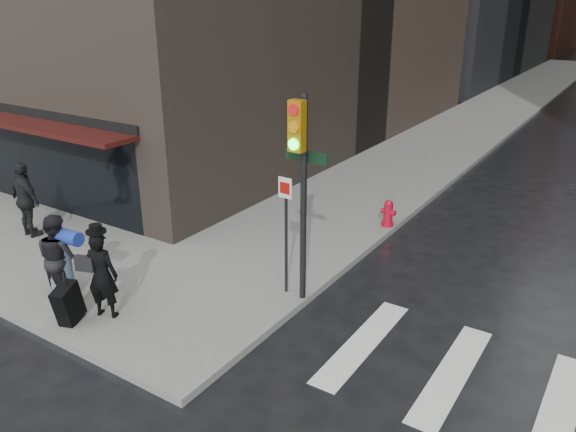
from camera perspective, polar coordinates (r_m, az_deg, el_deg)
name	(u,v)px	position (r m, az deg, el deg)	size (l,w,h in m)	color
ground	(177,311)	(11.25, -11.21, -9.43)	(140.00, 140.00, 0.00)	black
sidewalk_left	(509,102)	(34.92, 21.50, 10.74)	(4.00, 50.00, 0.15)	slate
storefront	(31,149)	(16.88, -24.61, 6.24)	(8.40, 1.11, 2.83)	black
man_overcoat	(95,279)	(10.78, -19.04, -6.10)	(0.94, 1.18, 1.85)	black
man_jeans	(59,257)	(11.65, -22.24, -3.88)	(1.24, 0.76, 1.75)	black
man_greycoat	(26,200)	(15.02, -25.07, 1.49)	(1.13, 0.55, 1.88)	black
traffic_light	(299,173)	(10.12, 1.15, 4.44)	(1.00, 0.47, 4.01)	black
fire_hydrant	(388,214)	(14.64, 10.13, 0.17)	(0.39, 0.31, 0.70)	#B60B21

